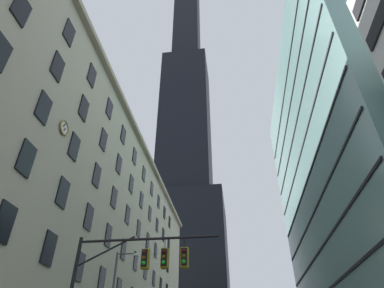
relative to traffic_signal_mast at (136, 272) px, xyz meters
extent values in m
cube|color=#B2A88E|center=(-14.86, 22.53, 8.97)|extent=(14.89, 66.30, 29.29)
cube|color=#9E937A|center=(-7.17, 22.53, 22.92)|extent=(0.70, 66.30, 0.60)
cube|color=black|center=(-7.37, -1.62, 2.52)|extent=(0.14, 1.40, 2.20)
cube|color=black|center=(-7.37, 3.38, 2.52)|extent=(0.14, 1.40, 2.20)
cube|color=black|center=(-7.37, 8.38, 2.52)|extent=(0.14, 1.40, 2.20)
cube|color=black|center=(-7.37, 13.38, 2.52)|extent=(0.14, 1.40, 2.20)
cube|color=black|center=(-7.37, -1.62, 6.72)|extent=(0.14, 1.40, 2.20)
cube|color=black|center=(-7.37, 3.38, 6.72)|extent=(0.14, 1.40, 2.20)
cube|color=black|center=(-7.37, 8.38, 6.72)|extent=(0.14, 1.40, 2.20)
cube|color=black|center=(-7.37, 13.38, 6.72)|extent=(0.14, 1.40, 2.20)
cube|color=black|center=(-7.37, 18.38, 6.72)|extent=(0.14, 1.40, 2.20)
cube|color=black|center=(-7.37, 23.38, 6.72)|extent=(0.14, 1.40, 2.20)
cube|color=black|center=(-7.37, 28.38, 6.72)|extent=(0.14, 1.40, 2.20)
cube|color=black|center=(-7.37, 33.38, 6.72)|extent=(0.14, 1.40, 2.20)
cube|color=black|center=(-7.37, 38.38, 6.72)|extent=(0.14, 1.40, 2.20)
cube|color=black|center=(-7.37, -1.62, 10.92)|extent=(0.14, 1.40, 2.20)
cube|color=black|center=(-7.37, 3.38, 10.92)|extent=(0.14, 1.40, 2.20)
cube|color=black|center=(-7.37, 8.38, 10.92)|extent=(0.14, 1.40, 2.20)
cube|color=black|center=(-7.37, 13.38, 10.92)|extent=(0.14, 1.40, 2.20)
cube|color=black|center=(-7.37, 18.38, 10.92)|extent=(0.14, 1.40, 2.20)
cube|color=black|center=(-7.37, 23.38, 10.92)|extent=(0.14, 1.40, 2.20)
cube|color=black|center=(-7.37, 28.38, 10.92)|extent=(0.14, 1.40, 2.20)
cube|color=black|center=(-7.37, 33.38, 10.92)|extent=(0.14, 1.40, 2.20)
cube|color=black|center=(-7.37, 38.38, 10.92)|extent=(0.14, 1.40, 2.20)
cube|color=black|center=(-7.37, 43.38, 10.92)|extent=(0.14, 1.40, 2.20)
cube|color=black|center=(-7.37, -6.62, 15.12)|extent=(0.14, 1.40, 2.20)
cube|color=black|center=(-7.37, -1.62, 15.12)|extent=(0.14, 1.40, 2.20)
cube|color=black|center=(-7.37, 3.38, 15.12)|extent=(0.14, 1.40, 2.20)
cube|color=black|center=(-7.37, 8.38, 15.12)|extent=(0.14, 1.40, 2.20)
cube|color=black|center=(-7.37, 13.38, 15.12)|extent=(0.14, 1.40, 2.20)
cube|color=black|center=(-7.37, 18.38, 15.12)|extent=(0.14, 1.40, 2.20)
cube|color=black|center=(-7.37, 23.38, 15.12)|extent=(0.14, 1.40, 2.20)
cube|color=black|center=(-7.37, 28.38, 15.12)|extent=(0.14, 1.40, 2.20)
cube|color=black|center=(-7.37, 33.38, 15.12)|extent=(0.14, 1.40, 2.20)
cube|color=black|center=(-7.37, 38.38, 15.12)|extent=(0.14, 1.40, 2.20)
cube|color=black|center=(-7.37, 43.38, 15.12)|extent=(0.14, 1.40, 2.20)
cube|color=black|center=(-7.37, -1.62, 19.32)|extent=(0.14, 1.40, 2.20)
cube|color=black|center=(-7.37, 3.38, 19.32)|extent=(0.14, 1.40, 2.20)
cube|color=black|center=(-7.37, 8.38, 19.32)|extent=(0.14, 1.40, 2.20)
cube|color=black|center=(-7.37, 13.38, 19.32)|extent=(0.14, 1.40, 2.20)
cube|color=black|center=(-7.37, 18.38, 19.32)|extent=(0.14, 1.40, 2.20)
cube|color=black|center=(-7.37, 23.38, 19.32)|extent=(0.14, 1.40, 2.20)
cube|color=black|center=(-7.37, 28.38, 19.32)|extent=(0.14, 1.40, 2.20)
cube|color=black|center=(-7.37, 33.38, 19.32)|extent=(0.14, 1.40, 2.20)
cube|color=black|center=(-7.37, 38.38, 19.32)|extent=(0.14, 1.40, 2.20)
cube|color=black|center=(-7.37, 43.38, 19.32)|extent=(0.14, 1.40, 2.20)
torus|color=olive|center=(-7.30, 1.27, 11.31)|extent=(0.11, 1.25, 1.25)
cylinder|color=silver|center=(-7.34, 1.27, 11.31)|extent=(0.05, 1.08, 1.08)
cube|color=black|center=(-7.27, 1.34, 11.18)|extent=(0.03, 0.22, 0.32)
cube|color=black|center=(-7.27, 1.16, 11.51)|extent=(0.03, 0.28, 0.45)
cube|color=black|center=(-11.24, 86.54, 18.31)|extent=(27.55, 27.55, 47.98)
cube|color=black|center=(-11.24, 86.54, 77.19)|extent=(19.29, 19.29, 69.78)
cube|color=black|center=(-11.24, 86.54, 155.70)|extent=(12.40, 12.40, 87.23)
cube|color=gray|center=(23.65, 20.23, 15.67)|extent=(18.13, 40.33, 42.70)
cube|color=black|center=(14.54, 20.23, 6.32)|extent=(0.12, 39.33, 0.24)
cube|color=black|center=(14.54, 20.23, 10.32)|extent=(0.12, 39.33, 0.24)
cube|color=black|center=(14.54, 20.23, 14.32)|extent=(0.12, 39.33, 0.24)
cube|color=black|center=(14.54, 20.23, 18.32)|extent=(0.12, 39.33, 0.24)
cube|color=black|center=(14.54, 20.23, 22.32)|extent=(0.12, 39.33, 0.24)
cube|color=black|center=(14.54, 20.23, 26.32)|extent=(0.12, 39.33, 0.24)
cube|color=black|center=(14.54, 20.23, 30.32)|extent=(0.12, 39.33, 0.24)
cylinder|color=black|center=(0.52, -0.05, 1.74)|extent=(7.88, 0.14, 0.14)
cylinder|color=black|center=(-1.84, -0.05, 1.14)|extent=(3.24, 0.10, 1.63)
cylinder|color=black|center=(0.42, -0.05, 1.44)|extent=(0.04, 0.04, 0.60)
cube|color=black|center=(0.42, -0.05, 0.69)|extent=(0.30, 0.30, 0.90)
cube|color=olive|center=(0.42, 0.12, 0.69)|extent=(0.40, 0.40, 1.04)
sphere|color=#450808|center=(0.42, -0.21, 0.97)|extent=(0.20, 0.20, 0.20)
sphere|color=#4B3A08|center=(0.42, -0.21, 0.69)|extent=(0.20, 0.20, 0.20)
sphere|color=green|center=(0.42, -0.21, 0.41)|extent=(0.20, 0.20, 0.20)
cylinder|color=black|center=(1.51, -0.05, 1.44)|extent=(0.04, 0.04, 0.60)
cube|color=black|center=(1.51, -0.05, 0.69)|extent=(0.30, 0.30, 0.90)
cube|color=olive|center=(1.51, 0.12, 0.69)|extent=(0.40, 0.40, 1.04)
sphere|color=#450808|center=(1.51, -0.21, 0.97)|extent=(0.20, 0.20, 0.20)
sphere|color=#4B3A08|center=(1.51, -0.21, 0.69)|extent=(0.20, 0.20, 0.20)
sphere|color=green|center=(1.51, -0.21, 0.41)|extent=(0.20, 0.20, 0.20)
cylinder|color=black|center=(2.59, -0.05, 1.44)|extent=(0.04, 0.04, 0.60)
cube|color=black|center=(2.59, -0.05, 0.69)|extent=(0.30, 0.30, 0.90)
cube|color=olive|center=(2.59, 0.12, 0.69)|extent=(0.40, 0.40, 1.04)
sphere|color=#450808|center=(2.59, -0.21, 0.97)|extent=(0.20, 0.20, 0.20)
sphere|color=#4B3A08|center=(2.59, -0.21, 0.69)|extent=(0.20, 0.20, 0.20)
sphere|color=green|center=(2.59, -0.21, 0.41)|extent=(0.20, 0.20, 0.20)
cylinder|color=#47474C|center=(-3.34, 8.03, 3.29)|extent=(1.60, 0.10, 0.10)
ellipsoid|color=#EFE5C6|center=(-2.54, 8.03, 3.19)|extent=(0.56, 0.32, 0.24)
camera|label=1|loc=(5.34, -17.41, -4.02)|focal=30.19mm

